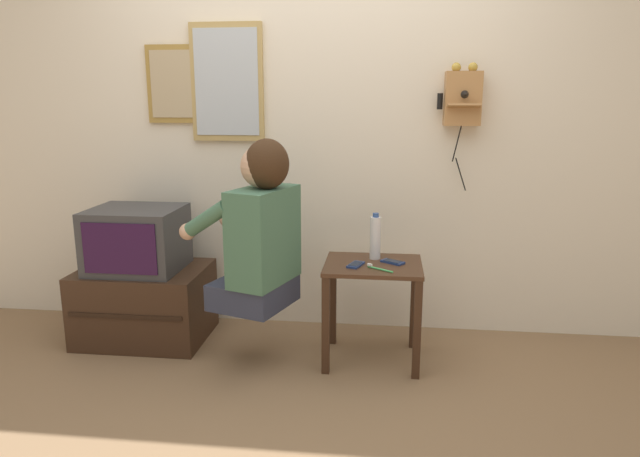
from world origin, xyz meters
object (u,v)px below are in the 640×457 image
object	(u,v)px
person	(260,229)
water_bottle	(375,237)
television	(137,239)
wall_mirror	(227,82)
framed_picture	(179,84)
toothbrush	(378,268)
wall_phone_antique	(462,98)
cell_phone_held	(356,265)
cell_phone_spare	(393,262)

from	to	relation	value
person	water_bottle	size ratio (longest dim) A/B	3.46
television	wall_mirror	xyz separation A→B (m)	(0.47, 0.36, 0.90)
framed_picture	toothbrush	size ratio (longest dim) A/B	3.38
television	wall_phone_antique	distance (m)	2.05
framed_picture	cell_phone_held	bearing A→B (deg)	-25.54
person	toothbrush	bearing A→B (deg)	-69.01
toothbrush	cell_phone_held	bearing A→B (deg)	98.83
person	cell_phone_held	size ratio (longest dim) A/B	6.51
person	television	xyz separation A→B (m)	(-0.79, 0.26, -0.14)
television	toothbrush	distance (m)	1.43
person	wall_phone_antique	distance (m)	1.38
framed_picture	cell_phone_spare	distance (m)	1.68
wall_mirror	cell_phone_held	distance (m)	1.36
wall_phone_antique	cell_phone_spare	size ratio (longest dim) A/B	5.30
toothbrush	water_bottle	bearing A→B (deg)	40.59
wall_phone_antique	framed_picture	xyz separation A→B (m)	(-1.69, 0.04, 0.08)
person	television	bearing A→B (deg)	90.90
person	water_bottle	xyz separation A→B (m)	(0.59, 0.23, -0.08)
cell_phone_held	wall_mirror	bearing A→B (deg)	165.63
cell_phone_held	framed_picture	bearing A→B (deg)	173.16
cell_phone_held	cell_phone_spare	bearing A→B (deg)	39.92
framed_picture	television	bearing A→B (deg)	-115.58
toothbrush	wall_mirror	bearing A→B (deg)	92.40
framed_picture	wall_mirror	distance (m)	0.30
wall_phone_antique	framed_picture	bearing A→B (deg)	178.49
wall_mirror	cell_phone_held	bearing A→B (deg)	-33.07
framed_picture	water_bottle	distance (m)	1.52
wall_phone_antique	wall_mirror	world-z (taller)	wall_mirror
television	toothbrush	xyz separation A→B (m)	(1.41, -0.23, -0.06)
wall_phone_antique	wall_mirror	bearing A→B (deg)	178.29
person	wall_mirror	size ratio (longest dim) A/B	1.29
toothbrush	wall_phone_antique	bearing A→B (deg)	-4.69
cell_phone_held	toothbrush	distance (m)	0.13
cell_phone_held	person	bearing A→B (deg)	-152.07
person	framed_picture	bearing A→B (deg)	64.14
cell_phone_spare	toothbrush	distance (m)	0.15
wall_phone_antique	water_bottle	world-z (taller)	wall_phone_antique
cell_phone_spare	toothbrush	bearing A→B (deg)	-175.51
cell_phone_held	water_bottle	size ratio (longest dim) A/B	0.53
wall_mirror	cell_phone_held	xyz separation A→B (m)	(0.82, -0.53, -0.95)
framed_picture	water_bottle	bearing A→B (deg)	-17.46
person	wall_phone_antique	bearing A→B (deg)	-42.96
cell_phone_spare	toothbrush	xyz separation A→B (m)	(-0.08, -0.13, 0.00)
person	toothbrush	size ratio (longest dim) A/B	6.50
person	water_bottle	distance (m)	0.64
wall_phone_antique	toothbrush	xyz separation A→B (m)	(-0.45, -0.55, -0.86)
water_bottle	toothbrush	world-z (taller)	water_bottle
water_bottle	toothbrush	distance (m)	0.24
television	framed_picture	xyz separation A→B (m)	(0.17, 0.36, 0.89)
framed_picture	wall_mirror	world-z (taller)	wall_mirror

